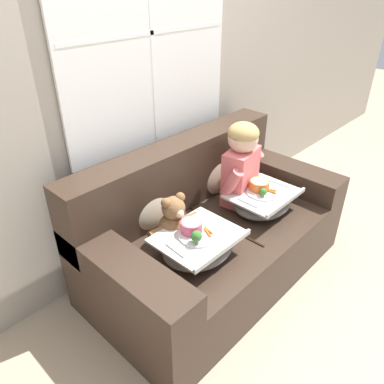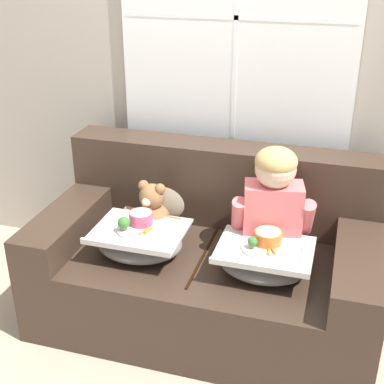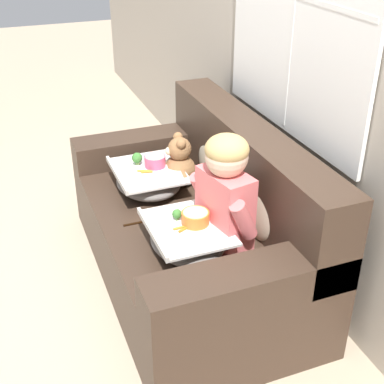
% 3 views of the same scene
% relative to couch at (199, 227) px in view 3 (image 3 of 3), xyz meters
% --- Properties ---
extents(ground_plane, '(14.00, 14.00, 0.00)m').
position_rel_couch_xyz_m(ground_plane, '(0.00, -0.07, -0.31)').
color(ground_plane, tan).
extents(wall_back_with_window, '(8.00, 0.08, 2.60)m').
position_rel_couch_xyz_m(wall_back_with_window, '(0.00, 0.52, 1.00)').
color(wall_back_with_window, '#A89E8E').
rests_on(wall_back_with_window, ground_plane).
extents(couch, '(1.68, 0.91, 0.85)m').
position_rel_couch_xyz_m(couch, '(0.00, 0.00, 0.00)').
color(couch, '#38281E').
rests_on(couch, ground_plane).
extents(throw_pillow_behind_child, '(0.36, 0.17, 0.37)m').
position_rel_couch_xyz_m(throw_pillow_behind_child, '(0.31, 0.21, 0.27)').
color(throw_pillow_behind_child, '#C1B293').
rests_on(throw_pillow_behind_child, couch).
extents(throw_pillow_behind_teddy, '(0.32, 0.16, 0.34)m').
position_rel_couch_xyz_m(throw_pillow_behind_teddy, '(-0.31, 0.21, 0.27)').
color(throw_pillow_behind_teddy, '#C1B293').
rests_on(throw_pillow_behind_teddy, couch).
extents(child_figure, '(0.42, 0.23, 0.56)m').
position_rel_couch_xyz_m(child_figure, '(0.31, 0.00, 0.41)').
color(child_figure, '#DB6666').
rests_on(child_figure, couch).
extents(teddy_bear, '(0.33, 0.24, 0.31)m').
position_rel_couch_xyz_m(teddy_bear, '(-0.31, 0.00, 0.23)').
color(teddy_bear, brown).
rests_on(teddy_bear, couch).
extents(lap_tray_child, '(0.44, 0.35, 0.21)m').
position_rel_couch_xyz_m(lap_tray_child, '(0.31, -0.18, 0.18)').
color(lap_tray_child, slate).
rests_on(lap_tray_child, child_figure).
extents(lap_tray_teddy, '(0.45, 0.37, 0.22)m').
position_rel_couch_xyz_m(lap_tray_teddy, '(-0.31, -0.18, 0.18)').
color(lap_tray_teddy, slate).
rests_on(lap_tray_teddy, teddy_bear).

